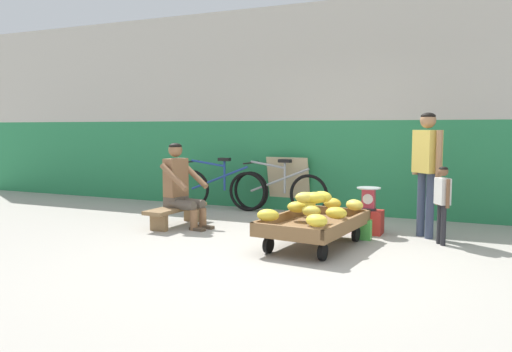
% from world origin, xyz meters
% --- Properties ---
extents(ground_plane, '(80.00, 80.00, 0.00)m').
position_xyz_m(ground_plane, '(0.00, 0.00, 0.00)').
color(ground_plane, '#A39E93').
extents(back_wall, '(16.00, 0.30, 3.29)m').
position_xyz_m(back_wall, '(0.00, 3.04, 1.64)').
color(back_wall, '#287F4C').
rests_on(back_wall, ground).
extents(banana_cart, '(0.99, 1.52, 0.36)m').
position_xyz_m(banana_cart, '(0.11, 0.59, 0.24)').
color(banana_cart, brown).
rests_on(banana_cart, ground).
extents(banana_pile, '(0.95, 1.47, 0.26)m').
position_xyz_m(banana_pile, '(0.10, 0.64, 0.46)').
color(banana_pile, gold).
rests_on(banana_pile, banana_cart).
extents(low_bench, '(0.36, 1.11, 0.27)m').
position_xyz_m(low_bench, '(-2.01, 1.03, 0.20)').
color(low_bench, olive).
rests_on(low_bench, ground).
extents(vendor_seated, '(0.72, 0.56, 1.14)m').
position_xyz_m(vendor_seated, '(-1.92, 1.01, 0.57)').
color(vendor_seated, brown).
rests_on(vendor_seated, ground).
extents(plastic_crate, '(0.36, 0.28, 0.30)m').
position_xyz_m(plastic_crate, '(0.51, 1.59, 0.15)').
color(plastic_crate, red).
rests_on(plastic_crate, ground).
extents(weighing_scale, '(0.30, 0.30, 0.29)m').
position_xyz_m(weighing_scale, '(0.51, 1.59, 0.45)').
color(weighing_scale, '#28282D').
rests_on(weighing_scale, plastic_crate).
extents(bicycle_near_left, '(1.66, 0.48, 0.86)m').
position_xyz_m(bicycle_near_left, '(-2.15, 2.53, 0.35)').
color(bicycle_near_left, black).
rests_on(bicycle_near_left, ground).
extents(bicycle_far_left, '(1.66, 0.48, 0.86)m').
position_xyz_m(bicycle_far_left, '(-1.11, 2.59, 0.35)').
color(bicycle_far_left, black).
rests_on(bicycle_far_left, ground).
extents(sign_board, '(0.70, 0.24, 0.88)m').
position_xyz_m(sign_board, '(-1.04, 2.85, 0.44)').
color(sign_board, '#C6B289').
rests_on(sign_board, ground).
extents(customer_adult, '(0.37, 0.37, 1.53)m').
position_xyz_m(customer_adult, '(1.20, 1.65, 0.95)').
color(customer_adult, '#38425B').
rests_on(customer_adult, ground).
extents(customer_child, '(0.20, 0.25, 0.91)m').
position_xyz_m(customer_child, '(1.41, 1.31, 0.56)').
color(customer_child, '#232328').
rests_on(customer_child, ground).
extents(shopping_bag, '(0.18, 0.12, 0.24)m').
position_xyz_m(shopping_bag, '(0.54, 1.21, 0.12)').
color(shopping_bag, green).
rests_on(shopping_bag, ground).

